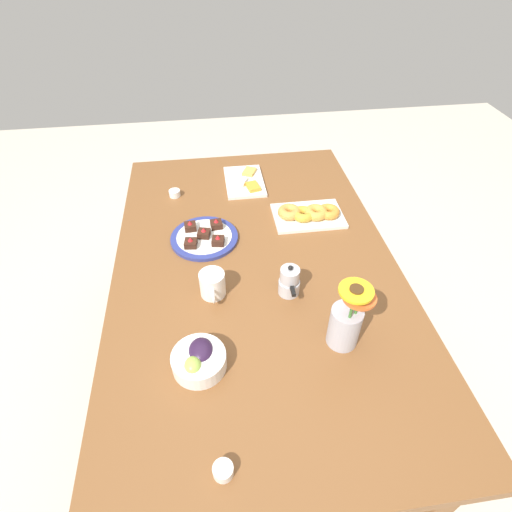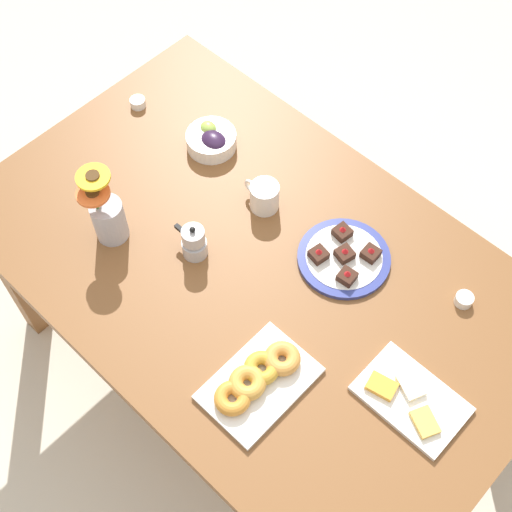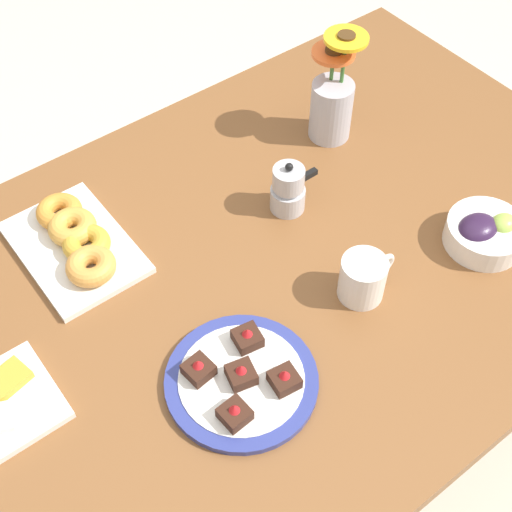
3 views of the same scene
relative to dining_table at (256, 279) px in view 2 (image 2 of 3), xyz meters
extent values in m
plane|color=beige|center=(0.00, 0.00, -0.65)|extent=(6.00, 6.00, 0.00)
cube|color=brown|center=(0.00, 0.00, 0.07)|extent=(1.60, 1.00, 0.04)
cube|color=brown|center=(0.72, -0.42, -0.30)|extent=(0.07, 0.07, 0.70)
cube|color=brown|center=(0.72, 0.42, -0.30)|extent=(0.07, 0.07, 0.70)
cylinder|color=white|center=(0.12, -0.16, 0.13)|extent=(0.08, 0.08, 0.09)
cylinder|color=brown|center=(0.12, -0.16, 0.17)|extent=(0.07, 0.07, 0.00)
torus|color=white|center=(0.17, -0.16, 0.13)|extent=(0.05, 0.01, 0.05)
cylinder|color=white|center=(0.39, -0.21, 0.11)|extent=(0.15, 0.15, 0.05)
ellipsoid|color=#2D1938|center=(0.37, -0.20, 0.13)|extent=(0.08, 0.07, 0.04)
ellipsoid|color=#9EC14C|center=(0.41, -0.23, 0.13)|extent=(0.05, 0.05, 0.04)
cube|color=white|center=(-0.54, 0.02, 0.09)|extent=(0.26, 0.17, 0.01)
cube|color=#EFB74C|center=(-0.60, 0.05, 0.11)|extent=(0.08, 0.08, 0.01)
cube|color=white|center=(-0.52, 0.00, 0.11)|extent=(0.08, 0.07, 0.01)
cube|color=orange|center=(-0.47, 0.05, 0.11)|extent=(0.08, 0.06, 0.02)
cube|color=white|center=(-0.25, 0.25, 0.09)|extent=(0.19, 0.28, 0.01)
torus|color=gold|center=(-0.25, 0.17, 0.12)|extent=(0.09, 0.09, 0.04)
torus|color=gold|center=(-0.23, 0.22, 0.12)|extent=(0.10, 0.10, 0.03)
torus|color=gold|center=(-0.23, 0.27, 0.12)|extent=(0.12, 0.12, 0.04)
torus|color=orange|center=(-0.23, 0.33, 0.12)|extent=(0.12, 0.12, 0.03)
cylinder|color=white|center=(-0.48, -0.29, 0.10)|extent=(0.05, 0.05, 0.03)
cylinder|color=#C68923|center=(-0.48, -0.29, 0.11)|extent=(0.04, 0.04, 0.01)
cylinder|color=white|center=(0.67, -0.17, 0.10)|extent=(0.05, 0.05, 0.03)
cylinder|color=maroon|center=(0.67, -0.17, 0.11)|extent=(0.04, 0.04, 0.01)
cylinder|color=navy|center=(-0.16, -0.18, 0.09)|extent=(0.26, 0.26, 0.01)
cylinder|color=white|center=(-0.16, -0.18, 0.09)|extent=(0.21, 0.21, 0.01)
cube|color=#381E14|center=(-0.21, -0.13, 0.11)|extent=(0.05, 0.05, 0.02)
cone|color=red|center=(-0.21, -0.13, 0.13)|extent=(0.02, 0.02, 0.01)
cube|color=#381E14|center=(-0.11, -0.13, 0.11)|extent=(0.05, 0.05, 0.02)
cone|color=red|center=(-0.11, -0.13, 0.13)|extent=(0.02, 0.02, 0.01)
cube|color=#381E14|center=(-0.21, -0.23, 0.11)|extent=(0.05, 0.05, 0.02)
cone|color=red|center=(-0.21, -0.23, 0.13)|extent=(0.02, 0.02, 0.01)
cube|color=#381E14|center=(-0.11, -0.23, 0.11)|extent=(0.05, 0.05, 0.02)
cone|color=red|center=(-0.11, -0.23, 0.13)|extent=(0.02, 0.02, 0.01)
cube|color=#381E14|center=(-0.16, -0.18, 0.11)|extent=(0.05, 0.05, 0.02)
cone|color=red|center=(-0.16, -0.18, 0.13)|extent=(0.02, 0.02, 0.01)
cylinder|color=#B2B2BC|center=(0.36, 0.20, 0.15)|extent=(0.09, 0.09, 0.13)
cylinder|color=#3D702D|center=(0.38, 0.20, 0.27)|extent=(0.01, 0.01, 0.10)
cylinder|color=yellow|center=(0.38, 0.20, 0.32)|extent=(0.09, 0.09, 0.01)
cylinder|color=#472D14|center=(0.38, 0.20, 0.33)|extent=(0.04, 0.04, 0.01)
cylinder|color=#3D702D|center=(0.37, 0.22, 0.25)|extent=(0.01, 0.01, 0.06)
cylinder|color=orange|center=(0.37, 0.22, 0.28)|extent=(0.09, 0.09, 0.01)
cylinder|color=#472D14|center=(0.37, 0.22, 0.29)|extent=(0.04, 0.04, 0.01)
cylinder|color=#B7B7BC|center=(0.15, 0.09, 0.11)|extent=(0.07, 0.07, 0.05)
cylinder|color=#B7B7BC|center=(0.15, 0.09, 0.14)|extent=(0.05, 0.05, 0.01)
cylinder|color=#B7B7BC|center=(0.15, 0.09, 0.17)|extent=(0.06, 0.06, 0.04)
sphere|color=black|center=(0.15, 0.09, 0.20)|extent=(0.02, 0.02, 0.02)
cube|color=black|center=(0.20, 0.09, 0.15)|extent=(0.04, 0.01, 0.01)
camera|label=1|loc=(1.02, -0.14, 1.06)|focal=28.00mm
camera|label=2|loc=(-0.70, 0.73, 1.75)|focal=50.00mm
camera|label=3|loc=(-0.50, -0.65, 1.14)|focal=50.00mm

